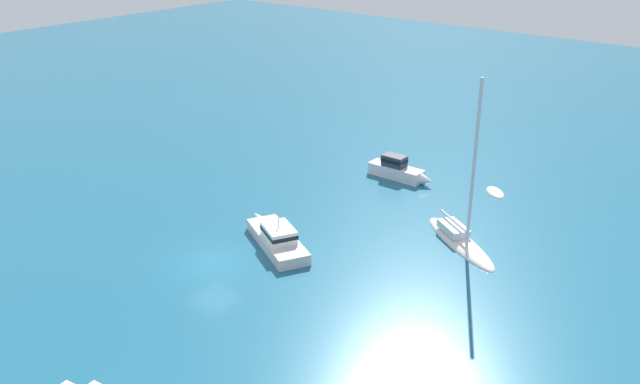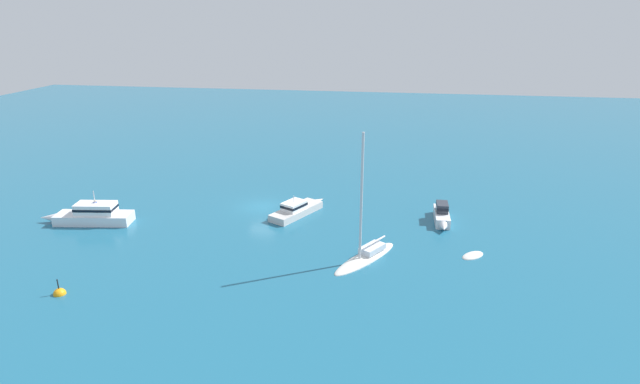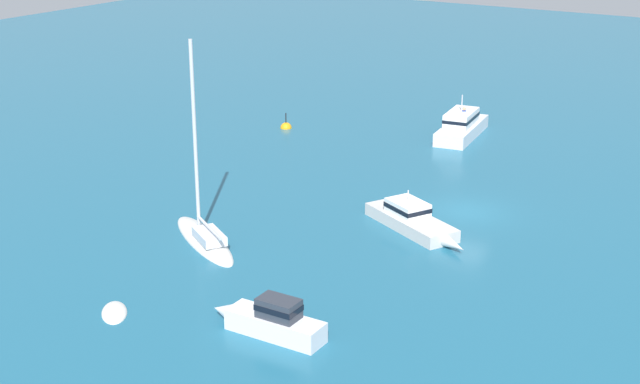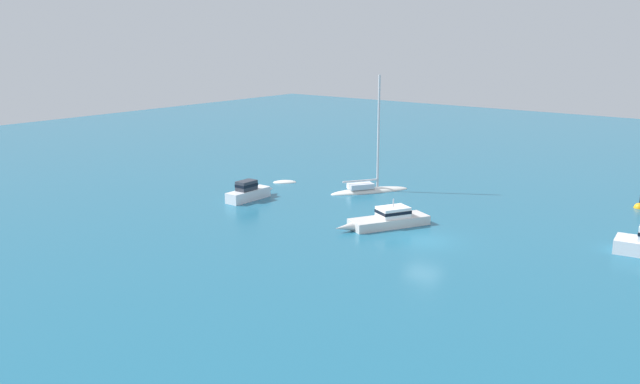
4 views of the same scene
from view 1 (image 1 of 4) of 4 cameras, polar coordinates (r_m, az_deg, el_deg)
name	(u,v)px [view 1 (image 1 of 4)]	position (r m, az deg, el deg)	size (l,w,h in m)	color
ground_plane	(212,262)	(39.94, -8.91, -5.78)	(160.00, 160.00, 0.00)	#1E607F
launch	(399,170)	(51.17, 6.55, 1.82)	(5.29, 1.33, 1.71)	white
rib	(495,193)	(50.09, 14.32, -0.07)	(2.32, 2.34, 0.44)	silver
powerboat	(277,237)	(41.14, -3.62, -3.76)	(7.18, 4.58, 2.04)	silver
ketch	(460,239)	(42.34, 11.51, -3.81)	(7.18, 5.36, 10.70)	silver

